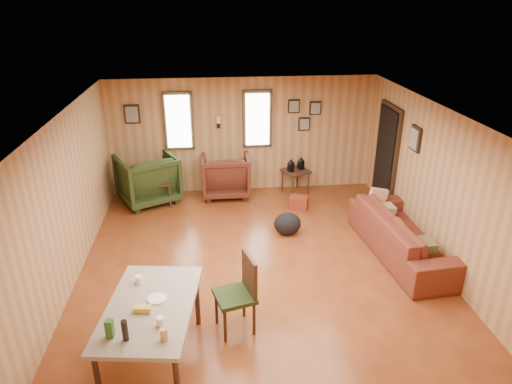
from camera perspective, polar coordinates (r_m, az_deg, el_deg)
room at (r=7.01m, az=1.48°, el=0.81°), size 5.54×6.04×2.44m
sofa at (r=7.69m, az=18.20°, el=-4.29°), size 0.91×2.48×0.95m
recliner_brown at (r=9.50m, az=-3.81°, el=2.42°), size 0.96×0.90×0.99m
recliner_green at (r=9.41m, az=-13.42°, el=1.92°), size 1.39×1.36×1.09m
end_table at (r=9.28m, az=-11.92°, el=0.47°), size 0.51×0.46×0.63m
side_table at (r=9.60m, az=4.99°, el=2.87°), size 0.65×0.65×0.79m
cooler at (r=9.05m, az=5.36°, el=-1.30°), size 0.41×0.35×0.25m
backpack at (r=8.04m, az=3.95°, el=-3.99°), size 0.57×0.49×0.41m
sofa_pillows at (r=7.79m, az=17.38°, el=-3.59°), size 0.49×1.79×0.37m
dining_table at (r=5.29m, az=-13.10°, el=-14.33°), size 1.14×1.67×1.02m
dining_chair at (r=5.74m, az=-1.95°, el=-12.08°), size 0.57×0.57×1.02m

